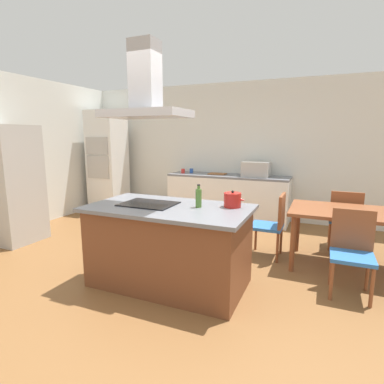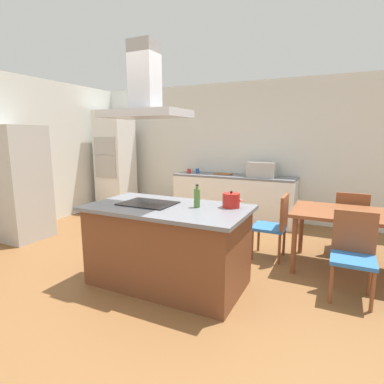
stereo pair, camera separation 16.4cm
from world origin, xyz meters
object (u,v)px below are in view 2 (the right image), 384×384
at_px(cutting_board, 223,174).
at_px(refrigerator, 18,183).
at_px(olive_oil_bottle, 197,198).
at_px(dining_table, 353,219).
at_px(chair_at_left_end, 276,223).
at_px(range_hood, 145,93).
at_px(tea_kettle, 231,200).
at_px(wall_oven_stack, 115,161).
at_px(coffee_mug_red, 189,171).
at_px(coffee_mug_blue, 197,171).
at_px(cooktop, 148,203).
at_px(chair_facing_back_wall, 351,219).
at_px(countertop_microwave, 262,169).
at_px(chair_facing_island, 353,249).

bearing_deg(cutting_board, refrigerator, -134.60).
xyz_separation_m(olive_oil_bottle, dining_table, (1.55, 1.16, -0.34)).
bearing_deg(chair_at_left_end, range_hood, -133.79).
bearing_deg(tea_kettle, wall_oven_stack, 145.92).
bearing_deg(refrigerator, coffee_mug_red, 53.09).
bearing_deg(coffee_mug_blue, cooktop, -75.84).
distance_m(cutting_board, chair_facing_back_wall, 2.53).
bearing_deg(olive_oil_bottle, dining_table, 36.99).
height_order(coffee_mug_blue, cutting_board, coffee_mug_blue).
distance_m(tea_kettle, countertop_microwave, 2.65).
height_order(tea_kettle, wall_oven_stack, wall_oven_stack).
height_order(cooktop, wall_oven_stack, wall_oven_stack).
xyz_separation_m(cutting_board, wall_oven_stack, (-2.48, -0.28, 0.19)).
height_order(olive_oil_bottle, cutting_board, olive_oil_bottle).
height_order(refrigerator, range_hood, range_hood).
bearing_deg(countertop_microwave, olive_oil_bottle, -90.91).
xyz_separation_m(countertop_microwave, coffee_mug_blue, (-1.36, 0.06, -0.09)).
xyz_separation_m(chair_at_left_end, range_hood, (-1.20, -1.25, 1.59)).
bearing_deg(coffee_mug_blue, refrigerator, -127.38).
distance_m(countertop_microwave, chair_facing_island, 2.79).
relative_size(coffee_mug_blue, dining_table, 0.06).
height_order(olive_oil_bottle, dining_table, olive_oil_bottle).
xyz_separation_m(olive_oil_bottle, coffee_mug_blue, (-1.31, 2.85, -0.06)).
height_order(olive_oil_bottle, range_hood, range_hood).
relative_size(wall_oven_stack, dining_table, 1.57).
height_order(cooktop, dining_table, cooktop).
relative_size(countertop_microwave, chair_facing_back_wall, 0.56).
bearing_deg(range_hood, refrigerator, 172.98).
bearing_deg(countertop_microwave, dining_table, -47.30).
xyz_separation_m(cutting_board, dining_table, (2.29, -1.68, -0.24)).
distance_m(chair_facing_back_wall, range_hood, 3.27).
bearing_deg(olive_oil_bottle, coffee_mug_blue, 114.74).
bearing_deg(coffee_mug_red, chair_facing_island, -36.58).
distance_m(coffee_mug_red, chair_at_left_end, 2.63).
xyz_separation_m(tea_kettle, wall_oven_stack, (-3.55, 2.40, 0.12)).
bearing_deg(chair_at_left_end, dining_table, 0.00).
bearing_deg(coffee_mug_blue, tea_kettle, -58.58).
bearing_deg(tea_kettle, countertop_microwave, 96.23).
height_order(wall_oven_stack, range_hood, range_hood).
distance_m(olive_oil_bottle, range_hood, 1.24).
bearing_deg(dining_table, countertop_microwave, 132.70).
distance_m(coffee_mug_blue, chair_facing_back_wall, 3.06).
distance_m(olive_oil_bottle, coffee_mug_red, 3.08).
bearing_deg(coffee_mug_blue, range_hood, -75.84).
height_order(coffee_mug_red, chair_facing_back_wall, coffee_mug_red).
bearing_deg(chair_facing_island, range_hood, -164.48).
xyz_separation_m(countertop_microwave, wall_oven_stack, (-3.26, -0.23, 0.06)).
xyz_separation_m(coffee_mug_blue, chair_at_left_end, (1.94, -1.68, -0.44)).
height_order(tea_kettle, refrigerator, refrigerator).
bearing_deg(olive_oil_bottle, coffee_mug_red, 117.98).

